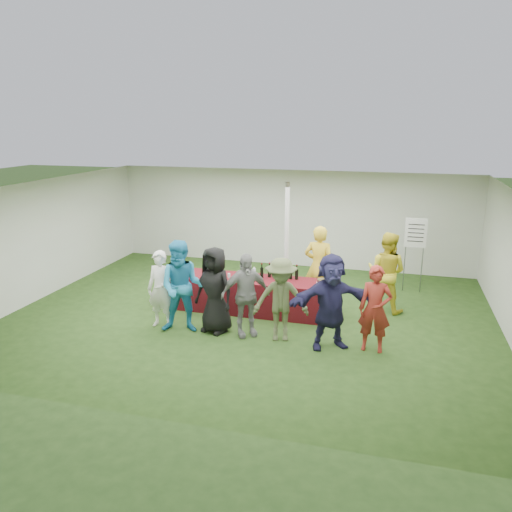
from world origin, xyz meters
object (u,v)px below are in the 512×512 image
(customer_2, at_px, (215,290))
(customer_3, at_px, (245,295))
(staff_back, at_px, (386,272))
(customer_0, at_px, (161,289))
(staff_pourer, at_px, (319,267))
(customer_6, at_px, (375,309))
(customer_1, at_px, (182,287))
(wine_list_sign, at_px, (415,238))
(customer_4, at_px, (281,300))
(dump_bucket, at_px, (322,284))
(serving_table, at_px, (247,294))
(customer_5, at_px, (331,302))

(customer_2, xyz_separation_m, customer_3, (0.62, -0.03, -0.03))
(staff_back, distance_m, customer_0, 4.76)
(staff_back, bearing_deg, staff_pourer, 23.50)
(customer_6, bearing_deg, customer_1, -175.69)
(wine_list_sign, relative_size, customer_4, 1.13)
(dump_bucket, bearing_deg, customer_4, -121.48)
(serving_table, xyz_separation_m, customer_2, (-0.30, -1.19, 0.47))
(customer_5, bearing_deg, customer_0, 152.15)
(customer_1, height_order, customer_3, customer_1)
(dump_bucket, relative_size, customer_3, 0.13)
(dump_bucket, relative_size, customer_5, 0.12)
(customer_1, bearing_deg, customer_4, -9.35)
(staff_back, bearing_deg, customer_0, 44.37)
(wine_list_sign, xyz_separation_m, staff_back, (-0.60, -1.46, -0.45))
(wine_list_sign, xyz_separation_m, staff_pourer, (-2.03, -1.59, -0.40))
(customer_1, xyz_separation_m, customer_4, (1.92, 0.12, -0.11))
(customer_5, xyz_separation_m, customer_6, (0.77, 0.08, -0.09))
(customer_3, bearing_deg, customer_5, -36.81)
(dump_bucket, xyz_separation_m, customer_5, (0.31, -1.09, 0.04))
(customer_2, relative_size, customer_5, 0.97)
(customer_0, relative_size, customer_6, 0.99)
(staff_back, xyz_separation_m, customer_4, (-1.84, -2.08, -0.07))
(staff_pourer, bearing_deg, serving_table, 32.42)
(customer_2, distance_m, customer_3, 0.63)
(dump_bucket, relative_size, staff_back, 0.12)
(customer_5, bearing_deg, customer_6, -21.05)
(serving_table, distance_m, customer_2, 1.31)
(wine_list_sign, bearing_deg, customer_0, -143.93)
(customer_2, height_order, customer_6, customer_2)
(serving_table, relative_size, customer_3, 2.21)
(staff_pourer, height_order, customer_0, staff_pourer)
(serving_table, bearing_deg, staff_back, 16.31)
(staff_pourer, distance_m, customer_6, 2.34)
(customer_3, height_order, customer_6, customer_3)
(customer_3, bearing_deg, wine_list_sign, 14.85)
(customer_2, xyz_separation_m, customer_4, (1.32, -0.05, -0.05))
(dump_bucket, distance_m, customer_3, 1.65)
(serving_table, height_order, customer_6, customer_6)
(serving_table, distance_m, customer_3, 1.33)
(staff_pourer, bearing_deg, customer_5, 110.62)
(staff_pourer, relative_size, customer_1, 1.00)
(serving_table, xyz_separation_m, dump_bucket, (1.65, -0.22, 0.46))
(customer_3, bearing_deg, staff_back, 5.62)
(dump_bucket, distance_m, customer_5, 1.14)
(staff_back, height_order, customer_1, customer_1)
(customer_2, distance_m, customer_4, 1.32)
(wine_list_sign, relative_size, customer_0, 1.16)
(customer_2, bearing_deg, customer_6, 17.39)
(customer_0, height_order, customer_6, customer_6)
(dump_bucket, height_order, customer_1, customer_1)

